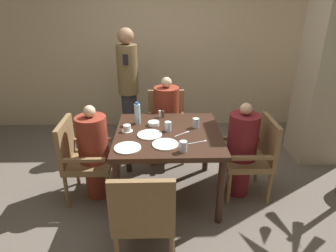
{
  "coord_description": "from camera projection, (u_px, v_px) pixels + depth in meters",
  "views": [
    {
      "loc": [
        -0.08,
        -2.83,
        2.09
      ],
      "look_at": [
        0.0,
        0.05,
        0.82
      ],
      "focal_mm": 32.0,
      "sensor_mm": 36.0,
      "label": 1
    }
  ],
  "objects": [
    {
      "name": "diner_in_right_chair",
      "position": [
        242.0,
        149.0,
        3.23
      ],
      "size": [
        0.32,
        0.32,
        1.08
      ],
      "color": "maroon",
      "rests_on": "ground_plane"
    },
    {
      "name": "pillar_stone",
      "position": [
        331.0,
        60.0,
        3.71
      ],
      "size": [
        0.57,
        0.57,
        2.7
      ],
      "color": "tan",
      "rests_on": "ground_plane"
    },
    {
      "name": "plate_main_left",
      "position": [
        128.0,
        148.0,
        2.8
      ],
      "size": [
        0.25,
        0.25,
        0.01
      ],
      "color": "white",
      "rests_on": "dining_table"
    },
    {
      "name": "pepper_shaker",
      "position": [
        163.0,
        114.0,
        3.5
      ],
      "size": [
        0.03,
        0.03,
        0.08
      ],
      "color": "#4C3D2D",
      "rests_on": "dining_table"
    },
    {
      "name": "ground_plane",
      "position": [
        168.0,
        193.0,
        3.44
      ],
      "size": [
        16.0,
        16.0,
        0.0
      ],
      "primitive_type": "plane",
      "color": "#60564C"
    },
    {
      "name": "chair_left_side",
      "position": [
        82.0,
        156.0,
        3.21
      ],
      "size": [
        0.5,
        0.5,
        0.9
      ],
      "color": "brown",
      "rests_on": "ground_plane"
    },
    {
      "name": "diner_in_left_chair",
      "position": [
        94.0,
        152.0,
        3.19
      ],
      "size": [
        0.32,
        0.32,
        1.07
      ],
      "color": "maroon",
      "rests_on": "ground_plane"
    },
    {
      "name": "diner_in_far_chair",
      "position": [
        166.0,
        119.0,
        3.92
      ],
      "size": [
        0.32,
        0.32,
        1.15
      ],
      "color": "maroon",
      "rests_on": "ground_plane"
    },
    {
      "name": "plate_dessert_center",
      "position": [
        165.0,
        144.0,
        2.87
      ],
      "size": [
        0.25,
        0.25,
        0.01
      ],
      "color": "white",
      "rests_on": "dining_table"
    },
    {
      "name": "chair_far_side",
      "position": [
        166.0,
        121.0,
        4.08
      ],
      "size": [
        0.5,
        0.5,
        0.9
      ],
      "color": "brown",
      "rests_on": "ground_plane"
    },
    {
      "name": "dining_table",
      "position": [
        168.0,
        141.0,
        3.17
      ],
      "size": [
        1.1,
        1.08,
        0.77
      ],
      "color": "#331E14",
      "rests_on": "ground_plane"
    },
    {
      "name": "teacup_with_saucer",
      "position": [
        127.0,
        129.0,
        3.14
      ],
      "size": [
        0.12,
        0.12,
        0.07
      ],
      "color": "white",
      "rests_on": "dining_table"
    },
    {
      "name": "wall_back",
      "position": [
        165.0,
        42.0,
        4.74
      ],
      "size": [
        8.0,
        0.06,
        2.8
      ],
      "color": "tan",
      "rests_on": "ground_plane"
    },
    {
      "name": "chair_near_corner",
      "position": [
        144.0,
        212.0,
        2.38
      ],
      "size": [
        0.5,
        0.5,
        0.9
      ],
      "color": "brown",
      "rests_on": "ground_plane"
    },
    {
      "name": "glass_tall_far",
      "position": [
        183.0,
        146.0,
        2.73
      ],
      "size": [
        0.07,
        0.07,
        0.1
      ],
      "color": "silver",
      "rests_on": "dining_table"
    },
    {
      "name": "salt_shaker",
      "position": [
        160.0,
        114.0,
        3.5
      ],
      "size": [
        0.03,
        0.03,
        0.08
      ],
      "color": "white",
      "rests_on": "dining_table"
    },
    {
      "name": "glass_tall_near",
      "position": [
        196.0,
        123.0,
        3.23
      ],
      "size": [
        0.07,
        0.07,
        0.1
      ],
      "color": "silver",
      "rests_on": "dining_table"
    },
    {
      "name": "chair_right_side",
      "position": [
        254.0,
        154.0,
        3.26
      ],
      "size": [
        0.5,
        0.5,
        0.9
      ],
      "color": "brown",
      "rests_on": "ground_plane"
    },
    {
      "name": "plate_main_right",
      "position": [
        150.0,
        135.0,
        3.07
      ],
      "size": [
        0.25,
        0.25,
        0.01
      ],
      "color": "white",
      "rests_on": "dining_table"
    },
    {
      "name": "knife_beside_plate",
      "position": [
        183.0,
        134.0,
        3.1
      ],
      "size": [
        0.17,
        0.14,
        0.0
      ],
      "color": "silver",
      "rests_on": "dining_table"
    },
    {
      "name": "water_bottle",
      "position": [
        137.0,
        114.0,
        3.31
      ],
      "size": [
        0.07,
        0.07,
        0.25
      ],
      "color": "#A3C6DB",
      "rests_on": "dining_table"
    },
    {
      "name": "standing_host",
      "position": [
        128.0,
        85.0,
        4.23
      ],
      "size": [
        0.29,
        0.32,
        1.69
      ],
      "color": "#2D2D33",
      "rests_on": "ground_plane"
    },
    {
      "name": "bowl_small",
      "position": [
        154.0,
        124.0,
        3.29
      ],
      "size": [
        0.13,
        0.13,
        0.04
      ],
      "color": "white",
      "rests_on": "dining_table"
    },
    {
      "name": "fork_beside_plate",
      "position": [
        199.0,
        142.0,
        2.92
      ],
      "size": [
        0.19,
        0.08,
        0.0
      ],
      "color": "silver",
      "rests_on": "dining_table"
    },
    {
      "name": "glass_tall_mid",
      "position": [
        168.0,
        126.0,
        3.14
      ],
      "size": [
        0.07,
        0.07,
        0.1
      ],
      "color": "silver",
      "rests_on": "dining_table"
    }
  ]
}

